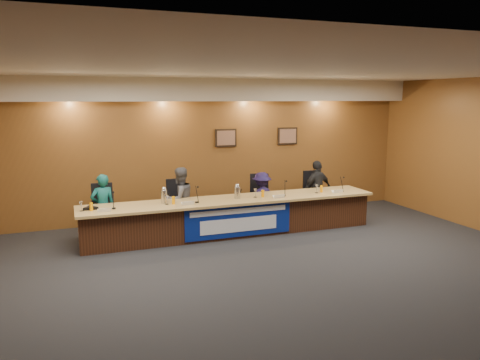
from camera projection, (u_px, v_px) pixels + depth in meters
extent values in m
plane|color=black|center=(282.00, 274.00, 7.46)|extent=(10.00, 10.00, 0.00)
cube|color=silver|center=(285.00, 69.00, 6.91)|extent=(10.00, 8.00, 0.04)
cube|color=brown|center=(209.00, 149.00, 10.88)|extent=(10.00, 0.04, 3.20)
cube|color=beige|center=(212.00, 90.00, 10.42)|extent=(10.00, 0.50, 0.50)
cube|color=#381D0F|center=(232.00, 217.00, 9.62)|extent=(6.00, 0.80, 0.70)
cube|color=#AC8A4F|center=(233.00, 200.00, 9.51)|extent=(6.10, 0.95, 0.05)
cube|color=navy|center=(239.00, 221.00, 9.23)|extent=(2.20, 0.02, 0.65)
cube|color=silver|center=(239.00, 211.00, 9.18)|extent=(2.00, 0.01, 0.10)
cube|color=silver|center=(239.00, 225.00, 9.23)|extent=(1.60, 0.01, 0.28)
cube|color=black|center=(226.00, 138.00, 10.95)|extent=(0.52, 0.04, 0.42)
cube|color=black|center=(287.00, 136.00, 11.49)|extent=(0.52, 0.04, 0.42)
imported|color=#0F504E|center=(103.00, 207.00, 9.23)|extent=(0.53, 0.40, 1.31)
imported|color=#515156|center=(180.00, 200.00, 9.75)|extent=(0.81, 0.73, 1.36)
imported|color=#181039|center=(262.00, 198.00, 10.41)|extent=(0.81, 0.54, 1.16)
imported|color=black|center=(317.00, 189.00, 10.87)|extent=(0.84, 0.49, 1.35)
cube|color=black|center=(103.00, 214.00, 9.35)|extent=(0.52, 0.52, 0.08)
cube|color=black|center=(179.00, 208.00, 9.88)|extent=(0.50, 0.50, 0.08)
cube|color=black|center=(260.00, 201.00, 10.51)|extent=(0.60, 0.60, 0.08)
cube|color=black|center=(315.00, 197.00, 10.99)|extent=(0.52, 0.52, 0.08)
cube|color=white|center=(104.00, 210.00, 8.38)|extent=(0.24, 0.08, 0.10)
cylinder|color=black|center=(114.00, 208.00, 8.64)|extent=(0.07, 0.07, 0.02)
cylinder|color=#FF9C00|center=(91.00, 207.00, 8.48)|extent=(0.06, 0.06, 0.15)
cylinder|color=silver|center=(81.00, 206.00, 8.44)|extent=(0.08, 0.08, 0.18)
cube|color=white|center=(188.00, 203.00, 8.95)|extent=(0.24, 0.08, 0.10)
cylinder|color=black|center=(197.00, 202.00, 9.15)|extent=(0.07, 0.07, 0.02)
cylinder|color=#FF9C00|center=(173.00, 200.00, 9.01)|extent=(0.06, 0.06, 0.15)
cylinder|color=silver|center=(167.00, 200.00, 8.97)|extent=(0.08, 0.08, 0.18)
cube|color=white|center=(279.00, 196.00, 9.56)|extent=(0.24, 0.08, 0.10)
cylinder|color=black|center=(284.00, 195.00, 9.78)|extent=(0.07, 0.07, 0.02)
cylinder|color=#FF9C00|center=(263.00, 194.00, 9.65)|extent=(0.06, 0.06, 0.15)
cylinder|color=silver|center=(255.00, 193.00, 9.61)|extent=(0.08, 0.08, 0.18)
cube|color=white|center=(338.00, 191.00, 10.07)|extent=(0.24, 0.08, 0.10)
cylinder|color=black|center=(341.00, 191.00, 10.25)|extent=(0.07, 0.07, 0.02)
cylinder|color=#FF9C00|center=(321.00, 189.00, 10.15)|extent=(0.06, 0.06, 0.15)
cylinder|color=silver|center=(317.00, 189.00, 10.07)|extent=(0.08, 0.08, 0.18)
cylinder|color=silver|center=(164.00, 197.00, 9.08)|extent=(0.12, 0.12, 0.26)
cylinder|color=silver|center=(237.00, 193.00, 9.52)|extent=(0.12, 0.12, 0.24)
cylinder|color=black|center=(90.00, 208.00, 8.60)|extent=(0.32, 0.32, 0.05)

